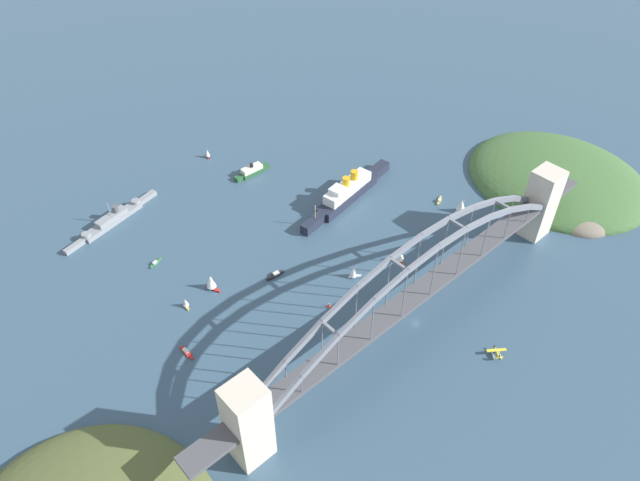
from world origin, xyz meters
name	(u,v)px	position (x,y,z in m)	size (l,w,h in m)	color
ground_plane	(416,322)	(0.00, 0.00, 0.00)	(1400.00, 1400.00, 0.00)	#334C60
harbor_arch_bridge	(422,290)	(0.00, 0.00, 26.20)	(290.18, 15.68, 61.62)	beige
headland_east_shore	(558,182)	(174.84, 18.21, 0.00)	(117.35, 129.12, 27.93)	#3D6033
ocean_liner	(348,192)	(48.98, 104.82, 6.00)	(94.59, 23.31, 19.31)	#1E2333
naval_cruiser	(113,219)	(-82.94, 190.23, 2.74)	(74.05, 21.65, 16.52)	gray
harbor_ferry_steamer	(252,171)	(18.17, 172.69, 2.75)	(28.86, 7.19, 8.73)	#23512D
seaplane_taxiing_near_bridge	(497,353)	(14.22, -42.48, 1.83)	(9.37, 8.98, 4.67)	#B7B7B2
small_boat_0	(211,282)	(-68.66, 96.95, 5.25)	(6.77, 10.14, 11.26)	#B2231E
small_boat_1	(439,200)	(93.92, 60.62, 0.76)	(9.62, 5.54, 2.12)	gold
small_boat_2	(354,272)	(-1.15, 48.12, 4.32)	(7.51, 5.90, 9.25)	silver
small_boat_3	(401,256)	(29.89, 38.91, 4.24)	(6.29, 8.94, 9.12)	brown
small_boat_4	(156,263)	(-82.55, 137.04, 0.71)	(9.83, 4.51, 1.97)	#2D6B3D
small_boat_5	(207,153)	(6.12, 212.36, 3.66)	(4.52, 5.97, 7.64)	#B2231E
small_boat_6	(186,303)	(-87.56, 94.67, 3.15)	(4.03, 6.15, 6.73)	gold
small_boat_7	(461,205)	(95.69, 43.91, 5.29)	(11.00, 7.26, 11.41)	silver
small_boat_8	(275,275)	(-34.84, 80.03, 0.84)	(12.07, 3.26, 2.38)	black
small_boat_9	(186,352)	(-105.08, 67.03, 0.72)	(2.59, 11.15, 2.06)	#B2231E
channel_marker_buoy	(329,305)	(-27.71, 40.58, 1.12)	(2.20, 2.20, 2.75)	red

